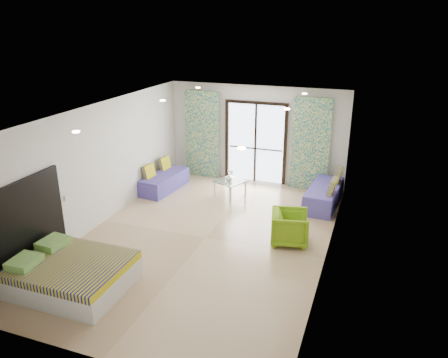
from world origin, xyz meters
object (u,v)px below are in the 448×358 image
(daybed_left, at_px, (164,181))
(bed, at_px, (72,274))
(coffee_table, at_px, (230,183))
(armchair, at_px, (290,226))
(daybed_right, at_px, (324,195))

(daybed_left, bearing_deg, bed, -76.28)
(coffee_table, bearing_deg, bed, -104.04)
(coffee_table, height_order, armchair, armchair)
(coffee_table, relative_size, armchair, 1.13)
(daybed_right, bearing_deg, bed, -121.49)
(coffee_table, bearing_deg, daybed_left, -175.41)
(daybed_left, distance_m, coffee_table, 1.85)
(bed, relative_size, armchair, 2.44)
(bed, distance_m, daybed_left, 4.71)
(bed, relative_size, coffee_table, 2.15)
(bed, height_order, coffee_table, coffee_table)
(bed, distance_m, coffee_table, 4.96)
(daybed_left, relative_size, coffee_table, 1.94)
(daybed_right, xyz_separation_m, armchair, (-0.41, -2.20, 0.11))
(bed, bearing_deg, coffee_table, 75.96)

